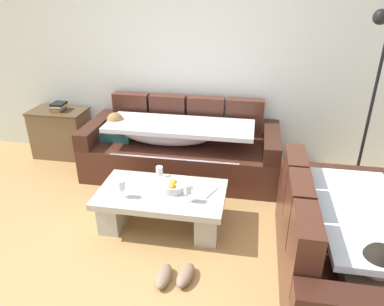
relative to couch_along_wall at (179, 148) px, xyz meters
The scene contains 14 objects.
ground_plane 1.66m from the couch_along_wall, 87.43° to the right, with size 14.00×14.00×0.00m, color tan.
back_wall 1.15m from the couch_along_wall, 82.13° to the left, with size 9.00×0.10×2.70m, color white.
couch_along_wall is the anchor object (origin of this frame).
couch_near_window 2.22m from the couch_along_wall, 44.01° to the right, with size 0.92×1.71×0.88m.
coffee_table 1.08m from the couch_along_wall, 86.70° to the right, with size 1.20×0.68×0.38m.
fruit_bowl 1.03m from the couch_along_wall, 80.95° to the right, with size 0.28×0.28×0.10m.
wine_glass_near_left 1.26m from the couch_along_wall, 102.31° to the right, with size 0.07×0.07×0.17m.
wine_glass_near_right 1.25m from the couch_along_wall, 74.26° to the right, with size 0.07×0.07×0.17m.
wine_glass_far_back 0.91m from the couch_along_wall, 89.88° to the right, with size 0.07×0.07×0.17m.
open_magazine 1.06m from the couch_along_wall, 67.42° to the right, with size 0.28×0.21×0.01m, color white.
side_cabinet 1.68m from the couch_along_wall, behind, with size 0.72×0.44×0.64m.
book_stack_on_cabinet 1.69m from the couch_along_wall, behind, with size 0.19×0.24×0.10m.
floor_lamp 2.14m from the couch_along_wall, ahead, with size 0.33×0.31×1.95m.
pair_of_shoes 1.82m from the couch_along_wall, 79.18° to the right, with size 0.32×0.32×0.09m.
Camera 1 is at (0.79, -2.26, 2.18)m, focal length 33.83 mm.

